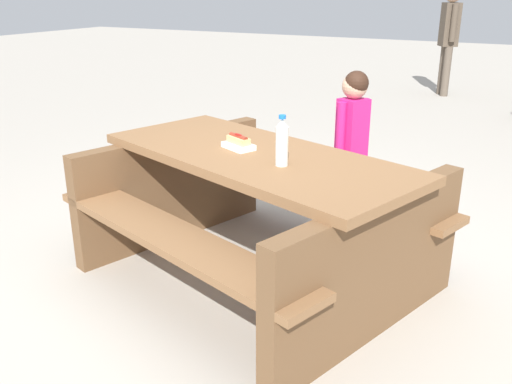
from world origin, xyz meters
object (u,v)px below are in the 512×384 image
Objects in this scene: bystander_adult at (450,25)px; picnic_table at (256,206)px; child_in_coat at (352,131)px; soda_bottle at (282,142)px; hotdog_tray at (238,143)px.

picnic_table is at bearing 91.30° from bystander_adult.
bystander_adult reaches higher than child_in_coat.
soda_bottle is 1.05m from child_in_coat.
child_in_coat is (-0.35, -0.88, -0.09)m from hotdog_tray.
hotdog_tray is (0.12, -0.02, 0.34)m from picnic_table.
child_in_coat is (-0.02, -1.04, -0.17)m from soda_bottle.
picnic_table is 8.44× the size of soda_bottle.
bystander_adult is (0.14, -6.34, 0.59)m from picnic_table.
hotdog_tray is 0.19× the size of child_in_coat.
bystander_adult is at bearing -88.70° from picnic_table.
soda_bottle is 1.22× the size of hotdog_tray.
hotdog_tray is 6.33m from bystander_adult.
child_in_coat reaches higher than picnic_table.
hotdog_tray is at bearing 90.22° from bystander_adult.
child_in_coat is at bearing -90.94° from soda_bottle.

